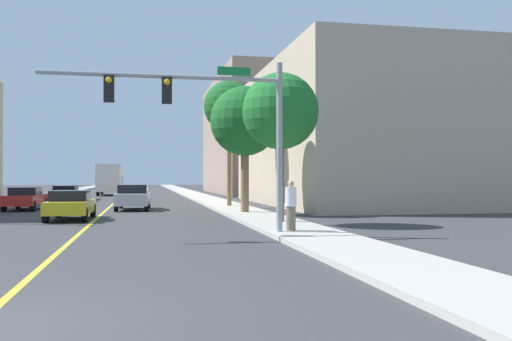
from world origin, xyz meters
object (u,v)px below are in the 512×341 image
object	(u,v)px
traffic_signal_mast	(208,110)
palm_near	(280,112)
car_red	(25,198)
car_yellow	(71,205)
car_silver	(133,197)
palm_far	(229,107)
pedestrian	(291,206)
delivery_truck	(110,179)
palm_mid	(245,122)
car_black	(66,194)

from	to	relation	value
traffic_signal_mast	palm_near	xyz separation A→B (m)	(3.44, 4.14, 0.50)
car_red	car_yellow	bearing A→B (deg)	114.11
car_silver	traffic_signal_mast	bearing A→B (deg)	-78.08
palm_far	car_red	world-z (taller)	palm_far
traffic_signal_mast	pedestrian	world-z (taller)	traffic_signal_mast
palm_far	pedestrian	xyz separation A→B (m)	(-0.46, -16.73, -5.41)
delivery_truck	palm_mid	bearing A→B (deg)	-74.53
car_red	palm_near	bearing A→B (deg)	134.65
palm_far	car_silver	xyz separation A→B (m)	(-5.93, -0.93, -5.62)
pedestrian	palm_mid	bearing A→B (deg)	120.23
car_red	pedestrian	xyz separation A→B (m)	(11.77, -16.94, 0.29)
car_red	delivery_truck	size ratio (longest dim) A/B	0.61
car_black	pedestrian	world-z (taller)	pedestrian
palm_near	delivery_truck	bearing A→B (deg)	102.91
traffic_signal_mast	car_black	xyz separation A→B (m)	(-7.79, 25.86, -3.43)
car_black	palm_mid	bearing A→B (deg)	-53.98
pedestrian	car_silver	bearing A→B (deg)	141.00
delivery_truck	car_yellow	bearing A→B (deg)	-88.83
palm_mid	palm_far	xyz separation A→B (m)	(0.16, 6.40, 1.56)
palm_mid	palm_far	distance (m)	6.59
palm_near	delivery_truck	world-z (taller)	palm_near
palm_near	palm_far	size ratio (longest dim) A/B	0.77
palm_far	car_yellow	size ratio (longest dim) A/B	1.80
palm_near	palm_mid	bearing A→B (deg)	92.82
palm_near	traffic_signal_mast	bearing A→B (deg)	-129.69
palm_far	car_black	xyz separation A→B (m)	(-11.07, 8.92, -5.70)
car_black	car_silver	world-z (taller)	car_silver
palm_near	car_yellow	xyz separation A→B (m)	(-8.74, 4.44, -3.92)
traffic_signal_mast	car_yellow	size ratio (longest dim) A/B	1.76
traffic_signal_mast	delivery_truck	bearing A→B (deg)	97.32
car_red	car_silver	bearing A→B (deg)	170.79
car_yellow	delivery_truck	xyz separation A→B (m)	(-0.30, 34.99, 1.05)
palm_far	car_yellow	xyz separation A→B (m)	(-8.58, -8.36, -5.70)
car_yellow	pedestrian	xyz separation A→B (m)	(8.12, -8.37, 0.29)
palm_near	car_yellow	size ratio (longest dim) A/B	1.38
palm_near	car_black	distance (m)	24.76
palm_far	car_silver	size ratio (longest dim) A/B	1.70
car_silver	delivery_truck	size ratio (longest dim) A/B	0.63
car_black	palm_far	bearing A→B (deg)	-38.30
palm_mid	delivery_truck	distance (m)	34.31
delivery_truck	palm_far	bearing A→B (deg)	-70.88
traffic_signal_mast	palm_far	world-z (taller)	palm_far
car_yellow	traffic_signal_mast	bearing A→B (deg)	-57.24
car_red	traffic_signal_mast	bearing A→B (deg)	118.61
palm_mid	car_silver	world-z (taller)	palm_mid
car_yellow	car_silver	world-z (taller)	car_silver
palm_mid	car_red	world-z (taller)	palm_mid
palm_mid	car_silver	distance (m)	8.93
car_yellow	delivery_truck	bearing A→B (deg)	91.55
car_yellow	palm_mid	bearing A→B (deg)	14.14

